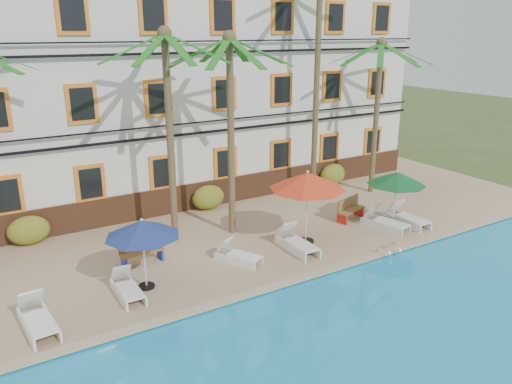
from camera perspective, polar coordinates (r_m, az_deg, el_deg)
ground at (r=17.07m, az=3.22°, el=-9.47°), size 100.00×100.00×0.00m
pool_deck at (r=20.95m, az=-4.53°, el=-3.75°), size 30.00×12.00×0.25m
pool_coping at (r=16.30m, az=5.05°, el=-9.82°), size 30.00×0.35×0.06m
hotel_building at (r=24.16m, az=-10.32°, el=11.79°), size 25.40×6.44×10.22m
palm_b at (r=18.13m, az=-9.99°, el=9.56°), size 4.63×4.63×7.78m
palm_c at (r=18.53m, az=-2.95°, el=9.71°), size 4.63×4.63×7.63m
palm_d at (r=22.66m, az=7.05°, el=15.06°), size 4.63×4.63×10.39m
palm_e at (r=24.40m, az=13.76°, el=10.83°), size 4.63×4.63×7.34m
shrub_left at (r=20.37m, az=-24.54°, el=-4.01°), size 1.50×0.90×1.10m
shrub_mid at (r=22.24m, az=-5.48°, el=-0.62°), size 1.50×0.90×1.10m
shrub_right at (r=25.98m, az=8.79°, el=2.00°), size 1.50×0.90×1.10m
umbrella_blue at (r=15.33m, az=-12.87°, el=-4.14°), size 2.30×2.30×2.30m
umbrella_red at (r=18.16m, az=5.90°, el=1.23°), size 2.82×2.82×2.81m
umbrella_green at (r=20.60m, az=15.78°, el=1.47°), size 2.34×2.34×2.34m
lounger_a at (r=14.88m, az=-23.72°, el=-13.14°), size 0.86×2.01×0.93m
lounger_b at (r=15.70m, az=-14.51°, el=-10.54°), size 0.63×1.75×0.83m
lounger_c at (r=17.31m, az=-2.10°, el=-7.20°), size 1.30×1.74×0.78m
lounger_d at (r=18.20m, az=4.68°, el=-5.77°), size 0.74×1.98×0.93m
lounger_e at (r=20.73m, az=14.49°, el=-3.30°), size 1.10×2.02×0.91m
lounger_f at (r=21.41m, az=16.82°, el=-2.79°), size 0.74×1.97×0.93m
bench_left at (r=17.59m, az=-13.00°, el=-6.47°), size 1.52×0.54×0.93m
bench_right at (r=21.35m, az=10.63°, el=-1.88°), size 1.57×0.88×0.93m
pool_ladder at (r=18.58m, az=14.93°, el=-6.86°), size 0.54×0.74×0.74m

